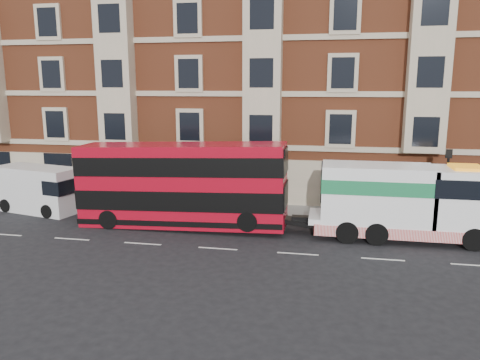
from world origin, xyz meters
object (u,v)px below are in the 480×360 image
object	(u,v)px
box_van	(38,189)
pedestrian	(88,194)
tow_truck	(402,201)
double_decker_bus	(182,184)

from	to	relation	value
box_van	pedestrian	size ratio (longest dim) A/B	3.56
tow_truck	pedestrian	distance (m)	19.73
tow_truck	pedestrian	size ratio (longest dim) A/B	5.70
tow_truck	pedestrian	world-z (taller)	tow_truck
box_van	tow_truck	bearing A→B (deg)	9.07
box_van	pedestrian	world-z (taller)	box_van
box_van	pedestrian	xyz separation A→B (m)	(2.82, 1.29, -0.44)
tow_truck	box_van	bearing A→B (deg)	175.97
double_decker_bus	box_van	distance (m)	10.42
tow_truck	double_decker_bus	bearing A→B (deg)	180.00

